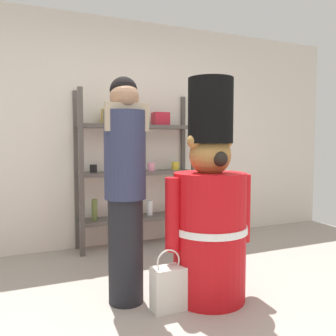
# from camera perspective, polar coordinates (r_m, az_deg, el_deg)

# --- Properties ---
(ground_plane) EXTENTS (6.40, 6.40, 0.00)m
(ground_plane) POSITION_cam_1_polar(r_m,az_deg,el_deg) (2.46, 3.75, -24.85)
(ground_plane) COLOR #9E9389
(back_wall) EXTENTS (6.40, 0.12, 2.60)m
(back_wall) POSITION_cam_1_polar(r_m,az_deg,el_deg) (4.22, -10.21, 5.53)
(back_wall) COLOR silver
(back_wall) RESTS_ON ground_plane
(merchandise_shelf) EXTENTS (1.36, 0.35, 1.75)m
(merchandise_shelf) POSITION_cam_1_polar(r_m,az_deg,el_deg) (4.11, -4.99, 0.06)
(merchandise_shelf) COLOR #4C4742
(merchandise_shelf) RESTS_ON ground_plane
(teddy_bear_guard) EXTENTS (0.72, 0.57, 1.66)m
(teddy_bear_guard) POSITION_cam_1_polar(r_m,az_deg,el_deg) (2.73, 6.64, -6.95)
(teddy_bear_guard) COLOR red
(teddy_bear_guard) RESTS_ON ground_plane
(person_shopper) EXTENTS (0.32, 0.30, 1.66)m
(person_shopper) POSITION_cam_1_polar(r_m,az_deg,el_deg) (2.64, -6.82, -2.59)
(person_shopper) COLOR black
(person_shopper) RESTS_ON ground_plane
(shopping_bag) EXTENTS (0.24, 0.14, 0.44)m
(shopping_bag) POSITION_cam_1_polar(r_m,az_deg,el_deg) (2.67, 0.10, -18.50)
(shopping_bag) COLOR silver
(shopping_bag) RESTS_ON ground_plane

